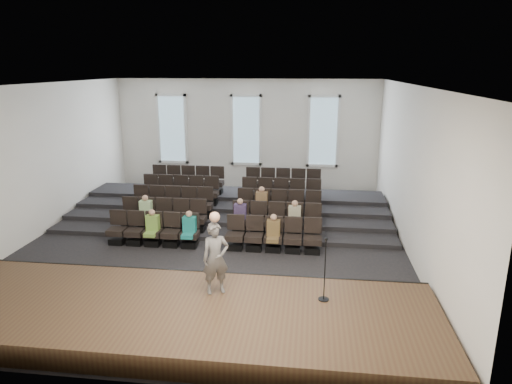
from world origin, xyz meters
TOP-DOWN VIEW (x-y plane):
  - ground at (0.00, 0.00)m, footprint 14.00×14.00m
  - ceiling at (0.00, 0.00)m, footprint 12.00×14.00m
  - wall_back at (0.00, 7.02)m, footprint 12.00×0.04m
  - wall_front at (0.00, -7.02)m, footprint 12.00×0.04m
  - wall_left at (-6.02, 0.00)m, footprint 0.04×14.00m
  - wall_right at (6.02, 0.00)m, footprint 0.04×14.00m
  - stage at (0.00, -5.10)m, footprint 11.80×3.60m
  - stage_lip at (0.00, -3.33)m, footprint 11.80×0.06m
  - risers at (0.00, 3.17)m, footprint 11.80×4.80m
  - seating_rows at (-0.00, 1.54)m, footprint 6.80×4.70m
  - windows at (0.00, 6.95)m, footprint 8.44×0.10m
  - audience at (0.19, 0.15)m, footprint 5.45×2.64m
  - speaker at (0.93, -4.36)m, footprint 0.72×0.62m
  - mic_stand at (3.38, -4.43)m, footprint 0.25×0.25m

SIDE VIEW (x-z plane):
  - ground at x=0.00m, z-range 0.00..0.00m
  - risers at x=0.00m, z-range -0.10..0.50m
  - stage at x=0.00m, z-range 0.00..0.50m
  - stage_lip at x=0.00m, z-range -0.01..0.51m
  - seating_rows at x=0.00m, z-range -0.15..1.52m
  - audience at x=0.19m, z-range 0.24..1.34m
  - mic_stand at x=3.38m, z-range 0.20..1.68m
  - speaker at x=0.93m, z-range 0.50..2.18m
  - wall_back at x=0.00m, z-range 0.00..5.00m
  - wall_front at x=0.00m, z-range 0.00..5.00m
  - wall_left at x=-6.02m, z-range 0.00..5.00m
  - wall_right at x=6.02m, z-range 0.00..5.00m
  - windows at x=0.00m, z-range 1.08..4.32m
  - ceiling at x=0.00m, z-range 5.00..5.02m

